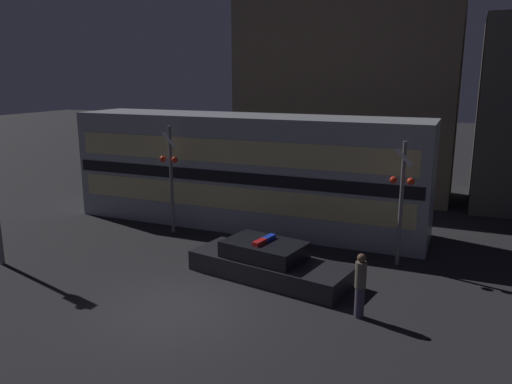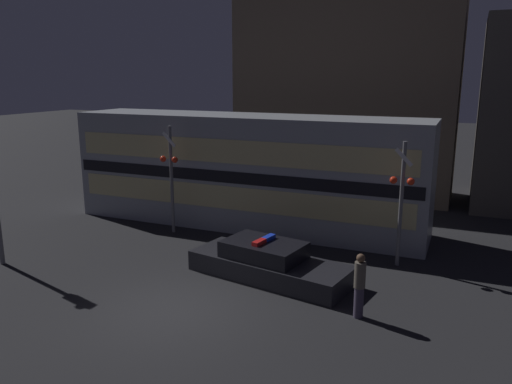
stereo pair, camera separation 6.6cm
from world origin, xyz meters
name	(u,v)px [view 1 (the left image)]	position (x,y,z in m)	size (l,w,h in m)	color
ground_plane	(173,310)	(0.00, 0.00, 0.00)	(120.00, 120.00, 0.00)	black
train	(246,171)	(-1.45, 7.86, 2.24)	(14.40, 2.91, 4.47)	#999EA5
police_car	(268,263)	(1.47, 3.02, 0.45)	(5.19, 2.61, 1.22)	black
pedestrian	(360,285)	(4.55, 1.52, 0.87)	(0.29, 0.29, 1.70)	#3F384C
crossing_signal_near	(401,197)	(4.95, 5.55, 2.28)	(0.75, 0.31, 4.03)	slate
crossing_signal_far	(171,173)	(-3.61, 5.70, 2.35)	(0.75, 0.31, 4.15)	slate
building_left	(345,99)	(0.78, 15.24, 4.82)	(10.77, 4.02, 9.65)	brown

